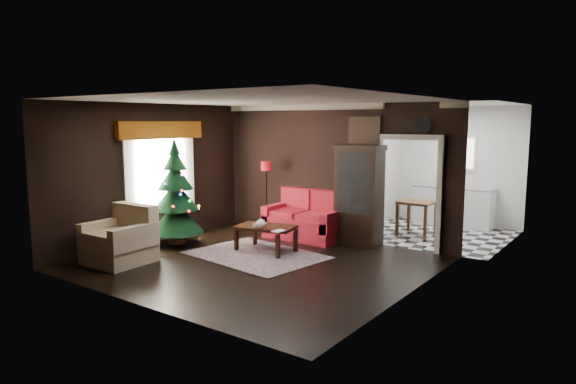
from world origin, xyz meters
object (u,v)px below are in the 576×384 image
Objects in this scene: curio_cabinet at (359,197)px; coffee_table at (266,238)px; loveseat at (305,215)px; kitchen_table at (417,218)px; wall_clock at (423,125)px; armchair at (119,237)px; teapot at (260,224)px; floor_lamp at (266,195)px; christmas_tree at (176,193)px.

coffee_table is at bearing -126.32° from curio_cabinet.
loveseat is 2.45m from kitchen_table.
wall_clock reaches higher than kitchen_table.
armchair reaches higher than teapot.
christmas_tree reaches higher than floor_lamp.
loveseat is at bearing 63.35° from armchair.
floor_lamp is 3.54m from armchair.
curio_cabinet is 1.88m from wall_clock.
curio_cabinet is 1.81× the size of armchair.
floor_lamp is at bearing 71.16° from christmas_tree.
curio_cabinet is at bearing -171.47° from wall_clock.
teapot is at bearing -87.06° from loveseat.
coffee_table is 3.48m from kitchen_table.
curio_cabinet is 4.58m from armchair.
armchair reaches higher than coffee_table.
armchair is (-2.73, -3.65, -0.49)m from curio_cabinet.
floor_lamp reaches higher than coffee_table.
kitchen_table is at bearing 65.56° from curio_cabinet.
loveseat reaches higher than teapot.
coffee_table is at bearing -52.32° from floor_lamp.
loveseat is at bearing 48.26° from christmas_tree.
floor_lamp is 1.41× the size of armchair.
teapot is (1.83, 0.39, -0.46)m from christmas_tree.
floor_lamp is 2.00m from teapot.
curio_cabinet reaches higher than kitchen_table.
loveseat reaches higher than kitchen_table.
floor_lamp is at bearing -150.85° from kitchen_table.
loveseat is 0.84× the size of christmas_tree.
kitchen_table is at bearing 29.15° from floor_lamp.
christmas_tree is at bearing -131.74° from loveseat.
teapot is at bearing -54.98° from floor_lamp.
floor_lamp reaches higher than loveseat.
armchair is 1.40× the size of kitchen_table.
floor_lamp is (-2.21, -0.16, -0.12)m from curio_cabinet.
armchair is 2.64m from coffee_table.
curio_cabinet reaches higher than floor_lamp.
christmas_tree is at bearing -143.07° from curio_cabinet.
loveseat is 3.78m from armchair.
coffee_table is (1.76, 0.63, -0.80)m from christmas_tree.
coffee_table is 1.43× the size of kitchen_table.
christmas_tree reaches higher than loveseat.
kitchen_table is (0.65, 1.43, -0.57)m from curio_cabinet.
loveseat reaches higher than coffee_table.
floor_lamp reaches higher than kitchen_table.
teapot is at bearing 11.93° from christmas_tree.
wall_clock is at bearing 29.92° from christmas_tree.
christmas_tree is 10.55× the size of teapot.
teapot is 0.60× the size of wall_clock.
floor_lamp is 1.97× the size of kitchen_table.
curio_cabinet is at bearing 51.29° from armchair.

